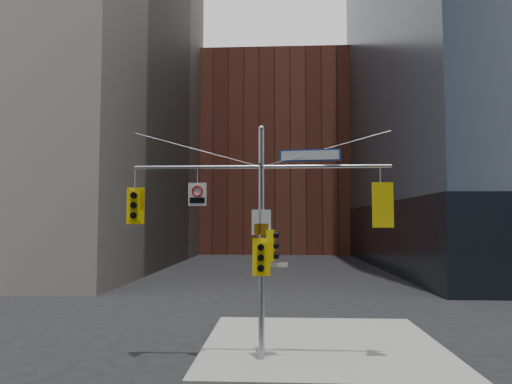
# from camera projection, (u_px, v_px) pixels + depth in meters

# --- Properties ---
(sidewalk_corner) EXTENTS (8.00, 8.00, 0.15)m
(sidewalk_corner) POSITION_uv_depth(u_px,v_px,m) (322.00, 345.00, 15.67)
(sidewalk_corner) COLOR gray
(sidewalk_corner) RESTS_ON ground
(brick_midrise) EXTENTS (26.00, 20.00, 28.00)m
(brick_midrise) POSITION_uv_depth(u_px,v_px,m) (275.00, 159.00, 70.50)
(brick_midrise) COLOR brown
(brick_midrise) RESTS_ON ground
(signal_assembly) EXTENTS (8.00, 0.80, 7.30)m
(signal_assembly) POSITION_uv_depth(u_px,v_px,m) (261.00, 218.00, 14.05)
(signal_assembly) COLOR #96999E
(signal_assembly) RESTS_ON ground
(traffic_light_west_arm) EXTENTS (0.55, 0.48, 1.16)m
(traffic_light_west_arm) POSITION_uv_depth(u_px,v_px,m) (135.00, 206.00, 14.29)
(traffic_light_west_arm) COLOR yellow
(traffic_light_west_arm) RESTS_ON ground
(traffic_light_east_arm) EXTENTS (0.65, 0.55, 1.37)m
(traffic_light_east_arm) POSITION_uv_depth(u_px,v_px,m) (381.00, 205.00, 13.89)
(traffic_light_east_arm) COLOR yellow
(traffic_light_east_arm) RESTS_ON ground
(traffic_light_pole_side) EXTENTS (0.40, 0.34, 0.94)m
(traffic_light_pole_side) POSITION_uv_depth(u_px,v_px,m) (272.00, 245.00, 13.98)
(traffic_light_pole_side) COLOR yellow
(traffic_light_pole_side) RESTS_ON ground
(traffic_light_pole_front) EXTENTS (0.55, 0.43, 1.14)m
(traffic_light_pole_front) POSITION_uv_depth(u_px,v_px,m) (261.00, 257.00, 13.71)
(traffic_light_pole_front) COLOR yellow
(traffic_light_pole_front) RESTS_ON ground
(street_sign_blade) EXTENTS (1.89, 0.25, 0.37)m
(street_sign_blade) POSITION_uv_depth(u_px,v_px,m) (310.00, 155.00, 14.11)
(street_sign_blade) COLOR #0F4092
(street_sign_blade) RESTS_ON ground
(regulatory_sign_arm) EXTENTS (0.57, 0.08, 0.72)m
(regulatory_sign_arm) POSITION_uv_depth(u_px,v_px,m) (197.00, 194.00, 14.18)
(regulatory_sign_arm) COLOR silver
(regulatory_sign_arm) RESTS_ON ground
(regulatory_sign_pole) EXTENTS (0.59, 0.11, 0.77)m
(regulatory_sign_pole) POSITION_uv_depth(u_px,v_px,m) (261.00, 223.00, 13.93)
(regulatory_sign_pole) COLOR silver
(regulatory_sign_pole) RESTS_ON ground
(street_blade_ew) EXTENTS (0.70, 0.08, 0.14)m
(street_blade_ew) POSITION_uv_depth(u_px,v_px,m) (276.00, 265.00, 13.94)
(street_blade_ew) COLOR silver
(street_blade_ew) RESTS_ON ground
(street_blade_ns) EXTENTS (0.11, 0.70, 0.14)m
(street_blade_ns) POSITION_uv_depth(u_px,v_px,m) (262.00, 266.00, 14.41)
(street_blade_ns) COLOR #145926
(street_blade_ns) RESTS_ON ground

